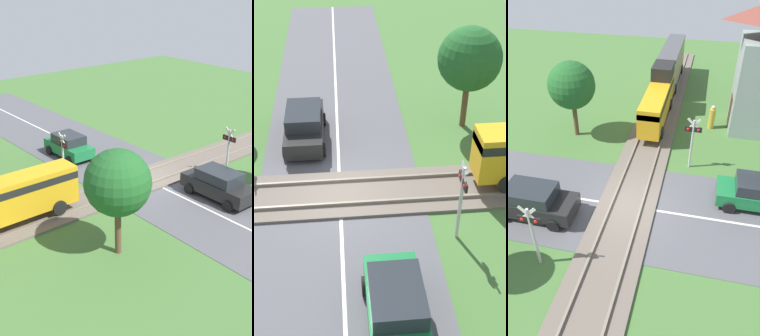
{
  "view_description": "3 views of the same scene",
  "coord_description": "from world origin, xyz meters",
  "views": [
    {
      "loc": [
        -18.38,
        16.71,
        11.43
      ],
      "look_at": [
        0.0,
        1.55,
        1.2
      ],
      "focal_mm": 50.0,
      "sensor_mm": 36.0,
      "label": 1
    },
    {
      "loc": [
        14.12,
        0.21,
        11.4
      ],
      "look_at": [
        0.0,
        1.55,
        1.2
      ],
      "focal_mm": 50.0,
      "sensor_mm": 36.0,
      "label": 2
    },
    {
      "loc": [
        2.91,
        -11.31,
        10.96
      ],
      "look_at": [
        0.0,
        1.55,
        1.2
      ],
      "focal_mm": 35.0,
      "sensor_mm": 36.0,
      "label": 3
    }
  ],
  "objects": [
    {
      "name": "track_bed",
      "position": [
        0.0,
        0.0,
        0.07
      ],
      "size": [
        2.8,
        48.0,
        0.24
      ],
      "color": "#665B51",
      "rests_on": "ground_plane"
    },
    {
      "name": "road_surface",
      "position": [
        0.0,
        0.0,
        0.01
      ],
      "size": [
        48.0,
        6.4,
        0.02
      ],
      "color": "#515156",
      "rests_on": "ground_plane"
    },
    {
      "name": "tree_roadside_hedge",
      "position": [
        -4.81,
        5.96,
        3.33
      ],
      "size": [
        2.85,
        2.85,
        4.77
      ],
      "color": "brown",
      "rests_on": "ground_plane"
    },
    {
      "name": "crossing_signal_east_approach",
      "position": [
        2.64,
        3.96,
        1.96
      ],
      "size": [
        0.9,
        0.18,
        3.05
      ],
      "color": "#B7B7B7",
      "rests_on": "ground_plane"
    },
    {
      "name": "ground_plane",
      "position": [
        0.0,
        0.0,
        0.0
      ],
      "size": [
        60.0,
        60.0,
        0.0
      ],
      "primitive_type": "plane",
      "color": "#426B33"
    },
    {
      "name": "car_far_side",
      "position": [
        5.98,
        1.44,
        0.8
      ],
      "size": [
        3.69,
        1.78,
        1.54
      ],
      "color": "#197038",
      "rests_on": "ground_plane"
    },
    {
      "name": "car_near_crossing",
      "position": [
        -4.13,
        -1.44,
        0.83
      ],
      "size": [
        4.1,
        1.81,
        1.59
      ],
      "color": "black",
      "rests_on": "ground_plane"
    }
  ]
}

